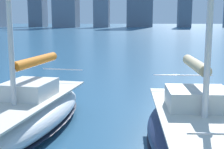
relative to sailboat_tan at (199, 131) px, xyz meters
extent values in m
cube|color=gray|center=(23.86, -150.76, 10.08)|extent=(7.61, 7.63, 21.61)
ellipsoid|color=navy|center=(0.00, 0.02, -0.11)|extent=(3.18, 6.67, 1.22)
ellipsoid|color=black|center=(0.00, 0.02, -0.45)|extent=(3.20, 6.70, 0.10)
cube|color=beige|center=(0.00, 0.02, 0.53)|extent=(2.63, 5.86, 0.06)
cube|color=silver|center=(0.02, -0.37, 0.83)|extent=(1.78, 1.52, 0.55)
cylinder|color=silver|center=(0.05, -0.86, 1.61)|extent=(0.27, 2.74, 0.12)
cylinder|color=#C6B284|center=(0.05, -0.86, 1.73)|extent=(0.45, 2.53, 0.32)
cylinder|color=silver|center=(0.15, -2.91, 1.05)|extent=(2.13, 0.15, 0.04)
ellipsoid|color=silver|center=(5.47, -1.13, -0.18)|extent=(3.28, 7.96, 1.09)
ellipsoid|color=black|center=(5.47, -1.13, -0.48)|extent=(3.30, 8.00, 0.10)
cube|color=beige|center=(5.47, -1.13, 0.40)|extent=(2.74, 6.99, 0.06)
cube|color=silver|center=(5.42, -1.59, 0.70)|extent=(1.64, 1.86, 0.55)
cylinder|color=silver|center=(5.36, -2.17, 1.48)|extent=(0.49, 3.24, 0.12)
cylinder|color=orange|center=(5.36, -2.17, 1.60)|extent=(0.66, 3.01, 0.32)
cylinder|color=silver|center=(5.08, -4.59, 0.92)|extent=(1.81, 0.24, 0.04)
camera|label=1|loc=(1.52, 8.43, 3.03)|focal=50.00mm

